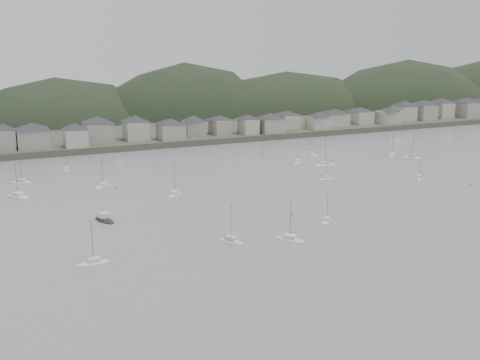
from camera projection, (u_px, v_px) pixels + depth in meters
name	position (u px, v px, depth m)	size (l,w,h in m)	color
ground	(399.00, 290.00, 107.86)	(900.00, 900.00, 0.00)	slate
far_shore_land	(104.00, 117.00, 367.82)	(900.00, 250.00, 3.00)	#383D2D
forested_ridge	(120.00, 141.00, 350.21)	(851.55, 103.94, 102.57)	black
waterfront_town	(241.00, 122.00, 288.20)	(451.48, 28.46, 12.92)	gray
sailboat_lead	(290.00, 240.00, 135.75)	(7.19, 8.26, 11.42)	silver
moored_fleet	(242.00, 198.00, 173.91)	(260.76, 168.54, 13.46)	silver
motor_launch_far	(104.00, 220.00, 151.26)	(5.84, 9.24, 4.06)	black
mooring_buoys	(240.00, 187.00, 188.09)	(151.11, 69.14, 0.70)	#B1643B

